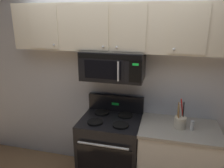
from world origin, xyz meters
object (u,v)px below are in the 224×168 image
object	(u,v)px
stove_range	(111,149)
salt_shaker	(192,125)
over_range_microwave	(113,65)
utensil_crock_cream	(180,121)

from	to	relation	value
stove_range	salt_shaker	bearing A→B (deg)	-1.64
over_range_microwave	salt_shaker	distance (m)	1.16
salt_shaker	over_range_microwave	bearing A→B (deg)	171.56
utensil_crock_cream	stove_range	bearing A→B (deg)	179.73
over_range_microwave	utensil_crock_cream	xyz separation A→B (m)	(0.84, -0.12, -0.59)
stove_range	salt_shaker	distance (m)	1.09
utensil_crock_cream	over_range_microwave	bearing A→B (deg)	171.85
utensil_crock_cream	salt_shaker	distance (m)	0.14
over_range_microwave	salt_shaker	bearing A→B (deg)	-8.44
over_range_microwave	salt_shaker	size ratio (longest dim) A/B	6.60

